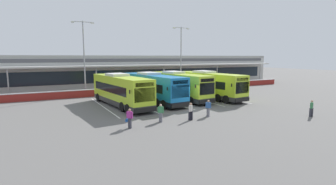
# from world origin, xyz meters

# --- Properties ---
(ground_plane) EXTENTS (200.00, 200.00, 0.00)m
(ground_plane) POSITION_xyz_m (0.00, 0.00, 0.00)
(ground_plane) COLOR #605E5B
(terminal_building) EXTENTS (70.00, 13.00, 6.00)m
(terminal_building) POSITION_xyz_m (-0.00, 26.91, 3.01)
(terminal_building) COLOR #B7B7B2
(terminal_building) RESTS_ON ground
(red_barrier_wall) EXTENTS (60.00, 0.40, 1.10)m
(red_barrier_wall) POSITION_xyz_m (0.00, 14.50, 0.56)
(red_barrier_wall) COLOR maroon
(red_barrier_wall) RESTS_ON ground
(coach_bus_leftmost) EXTENTS (3.93, 12.34, 3.78)m
(coach_bus_leftmost) POSITION_xyz_m (-6.37, 5.68, 1.79)
(coach_bus_leftmost) COLOR #B7DB2D
(coach_bus_leftmost) RESTS_ON ground
(coach_bus_left_centre) EXTENTS (3.93, 12.34, 3.78)m
(coach_bus_left_centre) POSITION_xyz_m (-2.02, 6.21, 1.79)
(coach_bus_left_centre) COLOR #1972B7
(coach_bus_left_centre) RESTS_ON ground
(coach_bus_centre) EXTENTS (3.93, 12.34, 3.78)m
(coach_bus_centre) POSITION_xyz_m (1.96, 6.83, 1.79)
(coach_bus_centre) COLOR #B7DB2D
(coach_bus_centre) RESTS_ON ground
(coach_bus_right_centre) EXTENTS (3.93, 12.34, 3.78)m
(coach_bus_right_centre) POSITION_xyz_m (6.38, 5.75, 1.79)
(coach_bus_right_centre) COLOR #B7DB2D
(coach_bus_right_centre) RESTS_ON ground
(bay_stripe_far_west) EXTENTS (0.14, 13.00, 0.01)m
(bay_stripe_far_west) POSITION_xyz_m (-8.40, 6.00, 0.00)
(bay_stripe_far_west) COLOR silver
(bay_stripe_far_west) RESTS_ON ground
(bay_stripe_west) EXTENTS (0.14, 13.00, 0.01)m
(bay_stripe_west) POSITION_xyz_m (-4.20, 6.00, 0.00)
(bay_stripe_west) COLOR silver
(bay_stripe_west) RESTS_ON ground
(bay_stripe_mid_west) EXTENTS (0.14, 13.00, 0.01)m
(bay_stripe_mid_west) POSITION_xyz_m (0.00, 6.00, 0.00)
(bay_stripe_mid_west) COLOR silver
(bay_stripe_mid_west) RESTS_ON ground
(bay_stripe_centre) EXTENTS (0.14, 13.00, 0.01)m
(bay_stripe_centre) POSITION_xyz_m (4.20, 6.00, 0.00)
(bay_stripe_centre) COLOR silver
(bay_stripe_centre) RESTS_ON ground
(bay_stripe_mid_east) EXTENTS (0.14, 13.00, 0.01)m
(bay_stripe_mid_east) POSITION_xyz_m (8.40, 6.00, 0.00)
(bay_stripe_mid_east) COLOR silver
(bay_stripe_mid_east) RESTS_ON ground
(pedestrian_with_handbag) EXTENTS (0.54, 0.60, 1.62)m
(pedestrian_with_handbag) POSITION_xyz_m (-8.70, -4.08, 0.86)
(pedestrian_with_handbag) COLOR #33333D
(pedestrian_with_handbag) RESTS_ON ground
(pedestrian_in_dark_coat) EXTENTS (0.46, 0.43, 1.62)m
(pedestrian_in_dark_coat) POSITION_xyz_m (-0.54, -3.60, 0.87)
(pedestrian_in_dark_coat) COLOR slate
(pedestrian_in_dark_coat) RESTS_ON ground
(pedestrian_child) EXTENTS (0.49, 0.42, 1.62)m
(pedestrian_child) POSITION_xyz_m (-5.58, -3.42, 0.87)
(pedestrian_child) COLOR slate
(pedestrian_child) RESTS_ON ground
(pedestrian_near_bin) EXTENTS (0.51, 0.36, 1.62)m
(pedestrian_near_bin) POSITION_xyz_m (-2.89, -4.12, 0.87)
(pedestrian_near_bin) COLOR black
(pedestrian_near_bin) RESTS_ON ground
(pedestrian_approaching_bus) EXTENTS (0.53, 0.33, 1.62)m
(pedestrian_approaching_bus) POSITION_xyz_m (8.23, -8.32, 0.87)
(pedestrian_approaching_bus) COLOR #33333D
(pedestrian_approaching_bus) RESTS_ON ground
(lamp_post_west) EXTENTS (3.24, 0.28, 11.00)m
(lamp_post_west) POSITION_xyz_m (-8.45, 16.73, 6.29)
(lamp_post_west) COLOR #9E9EA3
(lamp_post_west) RESTS_ON ground
(lamp_post_centre) EXTENTS (3.24, 0.28, 11.00)m
(lamp_post_centre) POSITION_xyz_m (8.32, 16.71, 6.29)
(lamp_post_centre) COLOR #9E9EA3
(lamp_post_centre) RESTS_ON ground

